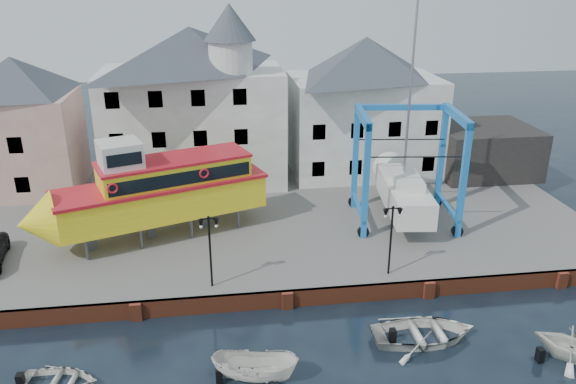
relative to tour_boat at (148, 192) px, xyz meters
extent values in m
plane|color=black|center=(7.81, -7.87, -4.12)|extent=(140.00, 140.00, 0.00)
cube|color=#64615C|center=(7.81, 3.13, -3.62)|extent=(44.00, 22.00, 1.00)
cube|color=brown|center=(7.81, -7.75, -3.62)|extent=(44.00, 0.25, 1.00)
cube|color=brown|center=(-0.19, -7.92, -3.62)|extent=(0.60, 0.36, 1.00)
cube|color=brown|center=(7.81, -7.92, -3.62)|extent=(0.60, 0.36, 1.00)
cube|color=brown|center=(15.81, -7.92, -3.62)|extent=(0.60, 0.36, 1.00)
cube|color=brown|center=(23.81, -7.92, -3.62)|extent=(0.60, 0.36, 1.00)
cube|color=tan|center=(-10.19, 10.13, 0.63)|extent=(8.00, 7.00, 7.50)
pyramid|color=#393C43|center=(-10.19, 10.13, 5.78)|extent=(8.00, 7.00, 2.80)
cube|color=black|center=(-9.69, 6.67, -1.52)|extent=(1.00, 0.08, 1.20)
cube|color=black|center=(-9.69, 6.67, 1.48)|extent=(1.00, 0.08, 1.20)
cube|color=beige|center=(2.81, 10.63, 1.38)|extent=(14.00, 8.00, 9.00)
pyramid|color=#393C43|center=(2.81, 10.63, 7.48)|extent=(14.00, 8.00, 3.20)
cube|color=black|center=(-2.69, 6.67, -1.52)|extent=(1.00, 0.08, 1.20)
cube|color=black|center=(0.31, 6.67, -1.52)|extent=(1.00, 0.08, 1.20)
cube|color=black|center=(3.31, 6.67, -1.52)|extent=(1.00, 0.08, 1.20)
cube|color=black|center=(6.31, 6.67, -1.52)|extent=(1.00, 0.08, 1.20)
cube|color=black|center=(-2.69, 6.67, 1.48)|extent=(1.00, 0.08, 1.20)
cube|color=black|center=(0.31, 6.67, 1.48)|extent=(1.00, 0.08, 1.20)
cube|color=black|center=(3.31, 6.67, 1.48)|extent=(1.00, 0.08, 1.20)
cube|color=black|center=(6.31, 6.67, 1.48)|extent=(1.00, 0.08, 1.20)
cube|color=black|center=(-2.69, 6.67, 4.48)|extent=(1.00, 0.08, 1.20)
cube|color=black|center=(0.31, 6.67, 4.48)|extent=(1.00, 0.08, 1.20)
cube|color=black|center=(3.31, 6.67, 4.48)|extent=(1.00, 0.08, 1.20)
cube|color=black|center=(6.31, 6.67, 4.48)|extent=(1.00, 0.08, 1.20)
cylinder|color=beige|center=(5.81, 8.23, 7.08)|extent=(3.20, 3.20, 2.40)
cone|color=#393C43|center=(5.81, 8.23, 9.58)|extent=(3.80, 3.80, 2.60)
cube|color=beige|center=(16.81, 11.13, 0.88)|extent=(12.00, 8.00, 8.00)
pyramid|color=#393C43|center=(16.81, 11.13, 6.48)|extent=(12.00, 8.00, 3.20)
cube|color=black|center=(12.31, 7.17, -1.52)|extent=(1.00, 0.08, 1.20)
cube|color=black|center=(15.31, 7.17, -1.52)|extent=(1.00, 0.08, 1.20)
cube|color=black|center=(18.31, 7.17, -1.52)|extent=(1.00, 0.08, 1.20)
cube|color=black|center=(21.31, 7.17, -1.52)|extent=(1.00, 0.08, 1.20)
cube|color=black|center=(12.31, 7.17, 1.48)|extent=(1.00, 0.08, 1.20)
cube|color=black|center=(15.31, 7.17, 1.48)|extent=(1.00, 0.08, 1.20)
cube|color=black|center=(18.31, 7.17, 1.48)|extent=(1.00, 0.08, 1.20)
cube|color=black|center=(21.31, 7.17, 1.48)|extent=(1.00, 0.08, 1.20)
cube|color=black|center=(26.81, 9.13, -1.12)|extent=(8.00, 7.00, 4.00)
cylinder|color=black|center=(3.81, -6.67, -1.12)|extent=(0.12, 0.12, 4.00)
cube|color=black|center=(3.81, -6.67, 0.93)|extent=(0.90, 0.06, 0.06)
sphere|color=black|center=(3.81, -6.67, 1.00)|extent=(0.16, 0.16, 0.16)
cone|color=black|center=(3.41, -6.67, 0.66)|extent=(0.32, 0.32, 0.45)
sphere|color=white|center=(3.41, -6.67, 0.48)|extent=(0.18, 0.18, 0.18)
cone|color=black|center=(4.21, -6.67, 0.66)|extent=(0.32, 0.32, 0.45)
sphere|color=white|center=(4.21, -6.67, 0.48)|extent=(0.18, 0.18, 0.18)
cylinder|color=black|center=(13.81, -6.67, -1.12)|extent=(0.12, 0.12, 4.00)
cube|color=black|center=(13.81, -6.67, 0.93)|extent=(0.90, 0.06, 0.06)
sphere|color=black|center=(13.81, -6.67, 1.00)|extent=(0.16, 0.16, 0.16)
cone|color=black|center=(13.41, -6.67, 0.66)|extent=(0.32, 0.32, 0.45)
sphere|color=white|center=(13.41, -6.67, 0.48)|extent=(0.18, 0.18, 0.18)
cone|color=black|center=(14.21, -6.67, 0.66)|extent=(0.32, 0.32, 0.45)
sphere|color=white|center=(14.21, -6.67, 0.48)|extent=(0.18, 0.18, 0.18)
cylinder|color=#59595E|center=(-3.53, -2.66, -2.43)|extent=(0.26, 0.26, 1.40)
cylinder|color=#59595E|center=(-4.42, -0.21, -2.43)|extent=(0.26, 0.26, 1.40)
cylinder|color=#59595E|center=(-0.47, -1.55, -2.43)|extent=(0.26, 0.26, 1.40)
cylinder|color=#59595E|center=(-1.35, 0.90, -2.43)|extent=(0.26, 0.26, 1.40)
cylinder|color=#59595E|center=(2.59, -0.45, -2.43)|extent=(0.26, 0.26, 1.40)
cylinder|color=#59595E|center=(1.71, 2.00, -2.43)|extent=(0.26, 0.26, 1.40)
cylinder|color=#59595E|center=(5.66, 0.66, -2.43)|extent=(0.26, 0.26, 1.40)
cylinder|color=#59595E|center=(4.77, 3.11, -2.43)|extent=(0.26, 0.26, 1.40)
cube|color=#59595E|center=(-3.54, -1.28, -2.43)|extent=(0.68, 0.63, 1.40)
cube|color=#59595E|center=(-0.04, -0.01, -2.43)|extent=(0.68, 0.63, 1.40)
cube|color=#59595E|center=(3.47, 1.25, -2.43)|extent=(0.68, 0.63, 1.40)
cube|color=yellow|center=(0.84, 0.30, -0.70)|extent=(13.46, 7.75, 2.05)
cone|color=yellow|center=(-6.25, -2.25, -0.70)|extent=(3.13, 4.02, 3.54)
cube|color=red|center=(0.84, 0.30, 0.41)|extent=(13.77, 7.98, 0.20)
cube|color=yellow|center=(1.71, 0.62, 1.06)|extent=(9.83, 6.14, 1.49)
cube|color=black|center=(2.26, -0.90, 1.11)|extent=(8.42, 3.09, 0.84)
cube|color=black|center=(1.17, 2.14, 1.11)|extent=(8.42, 3.09, 0.84)
cube|color=red|center=(1.71, 0.62, 1.89)|extent=(10.03, 6.29, 0.17)
cube|color=white|center=(-1.35, -0.49, 2.65)|extent=(3.10, 3.10, 1.69)
cube|color=black|center=(-0.93, -1.65, 2.73)|extent=(1.93, 0.75, 0.74)
torus|color=red|center=(-1.66, -2.36, 1.25)|extent=(0.66, 0.34, 0.65)
torus|color=red|center=(3.59, -0.47, 1.25)|extent=(0.66, 0.34, 0.65)
cube|color=#1D6AB2|center=(13.59, -1.91, 0.67)|extent=(0.42, 0.42, 7.59)
cylinder|color=black|center=(13.59, -1.91, -2.75)|extent=(0.79, 0.36, 0.76)
cube|color=#1D6AB2|center=(14.18, 3.09, 0.67)|extent=(0.42, 0.42, 7.59)
cylinder|color=black|center=(14.18, 3.09, -2.75)|extent=(0.79, 0.36, 0.76)
cube|color=#1D6AB2|center=(19.67, -2.63, 0.67)|extent=(0.42, 0.42, 7.59)
cylinder|color=black|center=(19.67, -2.63, -2.75)|extent=(0.79, 0.36, 0.76)
cube|color=#1D6AB2|center=(20.26, 2.37, 0.67)|extent=(0.42, 0.42, 7.59)
cylinder|color=black|center=(20.26, 2.37, -2.75)|extent=(0.79, 0.36, 0.76)
cube|color=#1D6AB2|center=(13.88, 0.59, 4.27)|extent=(1.01, 5.42, 0.53)
cube|color=#1D6AB2|center=(13.88, 0.59, -2.04)|extent=(0.90, 5.41, 0.23)
cube|color=#1D6AB2|center=(19.96, -0.13, 4.27)|extent=(1.01, 5.42, 0.53)
cube|color=#1D6AB2|center=(19.96, -0.13, -2.04)|extent=(0.90, 5.41, 0.23)
cube|color=#1D6AB2|center=(17.22, 2.73, 4.27)|extent=(6.50, 1.14, 0.38)
cube|color=white|center=(16.92, 0.23, -1.17)|extent=(3.43, 8.36, 1.73)
cone|color=white|center=(17.49, 5.02, -1.17)|extent=(2.68, 2.01, 2.49)
cube|color=#59595E|center=(16.92, 0.23, -2.42)|extent=(0.49, 1.97, 0.76)
cube|color=white|center=(16.86, -0.31, 0.02)|extent=(2.10, 3.43, 0.65)
cylinder|color=#99999E|center=(16.99, 0.77, 5.65)|extent=(0.18, 0.18, 11.92)
cube|color=black|center=(16.69, -1.71, 2.14)|extent=(5.87, 0.81, 0.05)
cube|color=black|center=(17.15, 2.17, 2.14)|extent=(5.87, 0.81, 0.05)
imported|color=white|center=(5.62, -13.38, -4.12)|extent=(4.18, 2.39, 1.52)
imported|color=white|center=(14.16, -11.59, -4.12)|extent=(5.22, 3.73, 1.08)
imported|color=white|center=(20.55, -13.96, -4.12)|extent=(4.58, 4.55, 1.83)
camera|label=1|loc=(4.33, -33.74, 13.03)|focal=35.00mm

